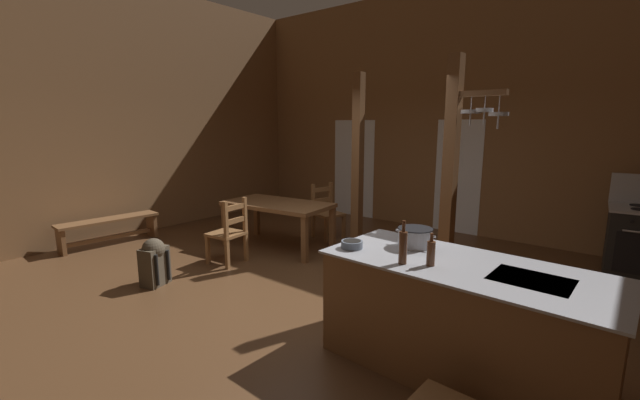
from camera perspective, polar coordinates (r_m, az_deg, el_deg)
The scene contains 17 objects.
ground_plane at distance 5.06m, azimuth -1.74°, elevation -12.93°, with size 9.05×8.25×0.10m, color brown.
wall_back at distance 7.92m, azimuth 16.66°, elevation 11.80°, with size 9.05×0.14×4.38m, color brown.
wall_left at distance 8.03m, azimuth -25.77°, elevation 11.18°, with size 0.14×8.25×4.38m, color brown.
glazed_door_back_left at distance 8.78m, azimuth 4.76°, elevation 4.44°, with size 1.00×0.01×2.05m, color white.
glazed_panel_back_right at distance 7.76m, azimuth 18.81°, elevation 3.07°, with size 0.84×0.01×2.05m, color white.
kitchen_island at distance 3.53m, azimuth 19.20°, elevation -15.53°, with size 2.19×1.03×0.91m.
support_post_with_pot_rack at distance 4.84m, azimuth 18.26°, elevation 4.09°, with size 0.67×0.24×2.73m.
support_post_center at distance 6.29m, azimuth 5.32°, elevation 5.05°, with size 0.14×0.14×2.73m.
dining_table at distance 6.51m, azimuth -5.98°, elevation -1.12°, with size 1.79×1.08×0.74m.
ladderback_chair_near_window at distance 5.91m, azimuth -12.68°, elevation -4.53°, with size 0.49×0.49×0.95m.
ladderback_chair_by_post at distance 7.08m, azimuth 0.94°, elevation -1.75°, with size 0.54×0.54×0.95m.
bench_along_left_wall at distance 7.56m, azimuth -27.56°, elevation -3.31°, with size 0.47×1.56×0.44m.
backpack at distance 5.46m, azimuth -22.32°, elevation -7.88°, with size 0.36×0.37×0.60m.
stockpot_on_counter at distance 3.68m, azimuth 13.24°, elevation -5.13°, with size 0.37×0.30×0.17m.
mixing_bowl_on_counter at distance 3.56m, azimuth 4.52°, elevation -6.25°, with size 0.19×0.19×0.07m.
bottle_tall_on_counter at distance 3.20m, azimuth 11.60°, elevation -6.47°, with size 0.06×0.06×0.34m.
bottle_short_on_counter at distance 3.22m, azimuth 15.35°, elevation -7.17°, with size 0.06×0.06×0.26m.
Camera 1 is at (3.01, -3.52, 1.98)m, focal length 22.72 mm.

